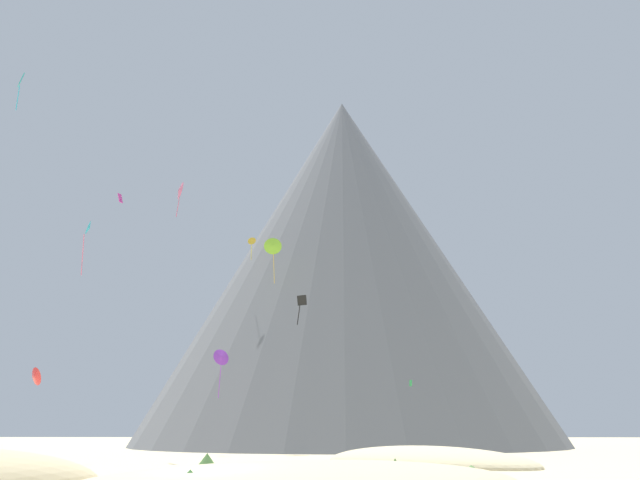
% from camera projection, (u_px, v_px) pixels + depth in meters
% --- Properties ---
extents(dune_foreground_right, '(20.88, 21.08, 2.82)m').
position_uv_depth(dune_foreground_right, '(424.00, 464.00, 45.64)').
color(dune_foreground_right, beige).
rests_on(dune_foreground_right, ground_plane).
extents(bush_far_right, '(2.14, 2.14, 1.01)m').
position_uv_depth(bush_far_right, '(207.00, 460.00, 41.42)').
color(bush_far_right, '#477238').
rests_on(bush_far_right, ground_plane).
extents(bush_scatter_east, '(2.84, 2.84, 0.65)m').
position_uv_depth(bush_scatter_east, '(472.00, 471.00, 33.26)').
color(bush_scatter_east, '#568442').
rests_on(bush_scatter_east, ground_plane).
extents(bush_near_left, '(1.22, 1.22, 1.08)m').
position_uv_depth(bush_near_left, '(395.00, 468.00, 32.65)').
color(bush_near_left, '#568442').
rests_on(bush_near_left, ground_plane).
extents(bush_far_left, '(3.63, 3.63, 0.71)m').
position_uv_depth(bush_far_left, '(53.00, 475.00, 30.29)').
color(bush_far_left, '#668C4C').
rests_on(bush_far_left, ground_plane).
extents(rock_massif, '(85.40, 85.40, 67.66)m').
position_uv_depth(rock_massif, '(338.00, 268.00, 108.16)').
color(rock_massif, slate).
rests_on(rock_massif, ground_plane).
extents(kite_cyan_mid, '(1.14, 1.58, 5.65)m').
position_uv_depth(kite_cyan_mid, '(89.00, 230.00, 57.87)').
color(kite_cyan_mid, '#33BCDB').
extents(kite_gold_high, '(1.37, 0.65, 3.72)m').
position_uv_depth(kite_gold_high, '(252.00, 242.00, 90.08)').
color(kite_gold_high, gold).
extents(kite_magenta_high, '(0.36, 0.98, 1.17)m').
position_uv_depth(kite_magenta_high, '(120.00, 198.00, 65.48)').
color(kite_magenta_high, '#D1339E').
extents(kite_black_low, '(0.87, 0.39, 2.52)m').
position_uv_depth(kite_black_low, '(301.00, 303.00, 48.08)').
color(kite_black_low, black).
extents(kite_green_low, '(0.27, 0.72, 0.76)m').
position_uv_depth(kite_green_low, '(411.00, 383.00, 64.53)').
color(kite_green_low, green).
extents(kite_indigo_low, '(1.15, 1.08, 3.10)m').
position_uv_depth(kite_indigo_low, '(485.00, 387.00, 77.87)').
color(kite_indigo_low, '#5138B2').
extents(kite_rainbow_high, '(1.56, 2.16, 4.48)m').
position_uv_depth(kite_rainbow_high, '(179.00, 190.00, 67.18)').
color(kite_rainbow_high, '#E5668C').
extents(kite_violet_low, '(2.05, 1.88, 5.66)m').
position_uv_depth(kite_violet_low, '(221.00, 358.00, 66.69)').
color(kite_violet_low, purple).
extents(kite_teal_high, '(0.74, 0.85, 4.35)m').
position_uv_depth(kite_teal_high, '(20.00, 84.00, 59.11)').
color(kite_teal_high, teal).
extents(kite_lime_high, '(2.58, 0.81, 6.78)m').
position_uv_depth(kite_lime_high, '(273.00, 246.00, 81.31)').
color(kite_lime_high, '#8CD133').
extents(kite_red_low, '(1.99, 1.77, 1.86)m').
position_uv_depth(kite_red_low, '(35.00, 377.00, 58.52)').
color(kite_red_low, red).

